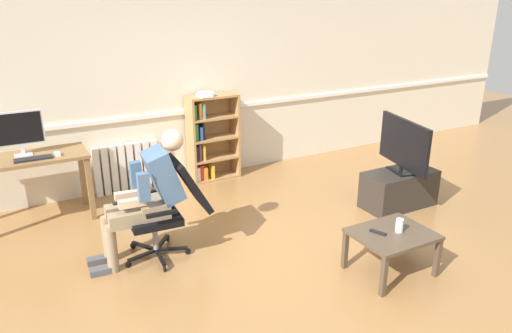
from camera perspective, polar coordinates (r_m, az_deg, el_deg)
The scene contains 15 objects.
ground_plane at distance 4.57m, azimuth 3.55°, elevation -11.83°, with size 18.00×18.00×0.00m, color olive.
back_wall at distance 6.37m, azimuth -9.15°, elevation 10.15°, with size 12.00×0.13×2.70m.
computer_desk at distance 5.70m, azimuth -24.94°, elevation -0.07°, with size 1.16×0.56×0.76m.
imac_monitor at distance 5.66m, azimuth -26.07°, elevation 3.85°, with size 0.48×0.14×0.48m.
keyboard at distance 5.53m, azimuth -24.71°, elevation 0.84°, with size 0.37×0.12×0.02m, color black.
computer_mouse at distance 5.56m, azimuth -22.31°, elevation 1.36°, with size 0.06×0.10×0.03m, color white.
bookshelf at distance 6.46m, azimuth -5.52°, elevation 3.33°, with size 0.67×0.29×1.19m.
radiator at distance 6.31m, azimuth -14.99°, elevation -0.11°, with size 0.80×0.08×0.62m.
office_chair at distance 4.64m, azimuth -10.05°, elevation -4.33°, with size 0.86×0.62×0.95m.
person_seated at distance 4.55m, azimuth -12.63°, elevation -3.16°, with size 0.96×0.41×1.24m.
tv_stand at distance 5.94m, azimuth 16.44°, elevation -2.54°, with size 0.87×0.43×0.43m.
tv_screen at distance 5.76m, azimuth 16.98°, elevation 2.45°, with size 0.26×0.91×0.62m.
coffee_table at distance 4.50m, azimuth 15.72°, elevation -8.07°, with size 0.69×0.56×0.40m.
drinking_glass at distance 4.48m, azimuth 16.50°, elevation -6.66°, with size 0.07×0.07×0.12m, color silver.
spare_remote at distance 4.43m, azimuth 14.14°, elevation -7.51°, with size 0.04×0.15×0.02m, color black.
Camera 1 is at (-2.11, -3.27, 2.40)m, focal length 34.04 mm.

